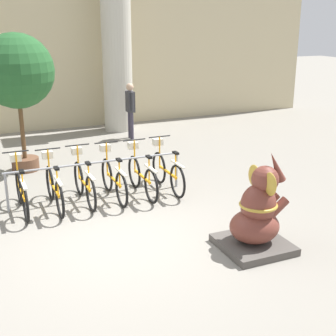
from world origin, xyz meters
TOP-DOWN VIEW (x-y plane):
  - ground_plane at (0.00, 0.00)m, footprint 60.00×60.00m
  - building_facade at (0.00, 8.60)m, footprint 20.00×0.20m
  - column_right at (2.39, 7.60)m, footprint 1.14×1.14m
  - bike_rack at (0.13, 1.95)m, footprint 3.53×0.05m
  - bicycle_0 at (-1.34, 1.86)m, footprint 0.48×1.66m
  - bicycle_1 at (-0.75, 1.80)m, footprint 0.48×1.66m
  - bicycle_2 at (-0.17, 1.86)m, footprint 0.48×1.66m
  - bicycle_3 at (0.42, 1.84)m, footprint 0.48×1.66m
  - bicycle_4 at (1.01, 1.81)m, footprint 0.48×1.66m
  - bicycle_5 at (1.59, 1.86)m, footprint 0.48×1.66m
  - elephant_statue at (1.82, -1.10)m, footprint 1.03×1.03m
  - person_pedestrian at (2.35, 6.34)m, footprint 0.22×0.47m
  - potted_tree at (-0.96, 4.42)m, footprint 1.68×1.68m

SIDE VIEW (x-z plane):
  - ground_plane at x=0.00m, z-range 0.00..0.00m
  - bicycle_0 at x=-1.34m, z-range -0.12..0.95m
  - bicycle_1 at x=-0.75m, z-range -0.12..0.95m
  - bicycle_2 at x=-0.17m, z-range -0.12..0.95m
  - bicycle_3 at x=0.42m, z-range -0.12..0.95m
  - bicycle_4 at x=1.01m, z-range -0.12..0.95m
  - bicycle_5 at x=1.59m, z-range -0.12..0.95m
  - elephant_statue at x=1.82m, z-range -0.25..1.32m
  - bike_rack at x=0.13m, z-range 0.22..0.99m
  - person_pedestrian at x=2.35m, z-range 0.16..1.81m
  - potted_tree at x=-0.96m, z-range 0.68..3.84m
  - column_right at x=2.39m, z-range 0.04..5.20m
  - building_facade at x=0.00m, z-range 0.00..6.00m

